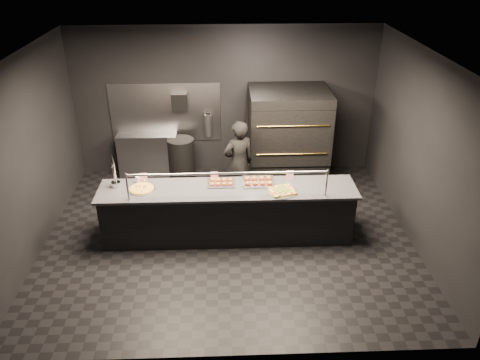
{
  "coord_description": "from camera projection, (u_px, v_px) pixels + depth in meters",
  "views": [
    {
      "loc": [
        -0.06,
        -6.47,
        4.53
      ],
      "look_at": [
        0.2,
        0.2,
        0.96
      ],
      "focal_mm": 35.0,
      "sensor_mm": 36.0,
      "label": 1
    }
  ],
  "objects": [
    {
      "name": "prep_shelf",
      "position": [
        148.0,
        155.0,
        9.61
      ],
      "size": [
        1.2,
        0.35,
        0.9
      ],
      "primitive_type": "cube",
      "color": "#99999E",
      "rests_on": "ground"
    },
    {
      "name": "worker",
      "position": [
        238.0,
        163.0,
        8.45
      ],
      "size": [
        0.69,
        0.58,
        1.62
      ],
      "primitive_type": "imported",
      "rotation": [
        0.0,
        0.0,
        3.53
      ],
      "color": "black",
      "rests_on": "ground"
    },
    {
      "name": "room",
      "position": [
        226.0,
        154.0,
        7.17
      ],
      "size": [
        6.04,
        6.0,
        3.0
      ],
      "color": "black",
      "rests_on": "ground"
    },
    {
      "name": "square_pizza",
      "position": [
        282.0,
        191.0,
        7.29
      ],
      "size": [
        0.47,
        0.47,
        0.05
      ],
      "color": "silver",
      "rests_on": "service_counter"
    },
    {
      "name": "slider_tray_b",
      "position": [
        258.0,
        181.0,
        7.54
      ],
      "size": [
        0.58,
        0.48,
        0.08
      ],
      "color": "silver",
      "rests_on": "service_counter"
    },
    {
      "name": "condiment_jar",
      "position": [
        140.0,
        180.0,
        7.55
      ],
      "size": [
        0.16,
        0.06,
        0.11
      ],
      "color": "silver",
      "rests_on": "service_counter"
    },
    {
      "name": "round_pizza",
      "position": [
        142.0,
        189.0,
        7.36
      ],
      "size": [
        0.44,
        0.44,
        0.03
      ],
      "color": "silver",
      "rests_on": "service_counter"
    },
    {
      "name": "pizza_oven",
      "position": [
        288.0,
        138.0,
        9.1
      ],
      "size": [
        1.5,
        1.23,
        1.91
      ],
      "color": "black",
      "rests_on": "ground"
    },
    {
      "name": "service_counter",
      "position": [
        228.0,
        213.0,
        7.62
      ],
      "size": [
        4.1,
        0.78,
        1.37
      ],
      "color": "black",
      "rests_on": "ground"
    },
    {
      "name": "slider_tray_a",
      "position": [
        221.0,
        182.0,
        7.52
      ],
      "size": [
        0.43,
        0.32,
        0.07
      ],
      "color": "silver",
      "rests_on": "service_counter"
    },
    {
      "name": "trash_bin",
      "position": [
        182.0,
        160.0,
        9.43
      ],
      "size": [
        0.53,
        0.53,
        0.88
      ],
      "primitive_type": "cylinder",
      "color": "black",
      "rests_on": "ground"
    },
    {
      "name": "towel_dispenser",
      "position": [
        179.0,
        102.0,
        9.18
      ],
      "size": [
        0.3,
        0.2,
        0.35
      ],
      "primitive_type": "cube",
      "color": "black",
      "rests_on": "room"
    },
    {
      "name": "tent_cards",
      "position": [
        216.0,
        176.0,
        7.61
      ],
      "size": [
        2.51,
        0.04,
        0.15
      ],
      "color": "white",
      "rests_on": "service_counter"
    },
    {
      "name": "beer_tap",
      "position": [
        115.0,
        178.0,
        7.37
      ],
      "size": [
        0.15,
        0.21,
        0.57
      ],
      "color": "silver",
      "rests_on": "service_counter"
    },
    {
      "name": "fire_extinguisher",
      "position": [
        208.0,
        125.0,
        9.44
      ],
      "size": [
        0.14,
        0.14,
        0.51
      ],
      "color": "#B2B2B7",
      "rests_on": "room"
    }
  ]
}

